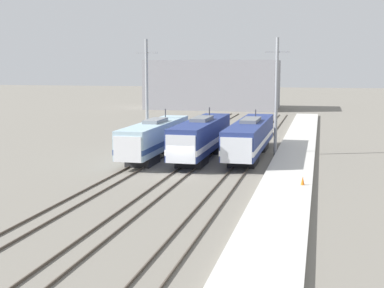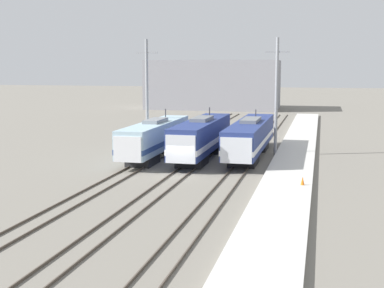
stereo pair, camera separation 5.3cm
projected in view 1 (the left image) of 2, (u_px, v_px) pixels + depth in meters
ground_plane at (180, 174)px, 46.57m from camera, size 400.00×400.00×0.00m
rail_pair_far_left at (130, 171)px, 47.64m from camera, size 1.51×120.00×0.15m
rail_pair_center at (180, 173)px, 46.56m from camera, size 1.51×120.00×0.15m
rail_pair_far_right at (234, 176)px, 45.47m from camera, size 1.51×120.00×0.15m
locomotive_far_left at (154, 138)px, 54.35m from camera, size 2.84×16.60×4.76m
locomotive_center at (201, 138)px, 54.04m from camera, size 2.94×17.13×4.95m
locomotive_far_right at (250, 137)px, 55.11m from camera, size 3.06×19.35×4.59m
catenary_tower_left at (147, 94)px, 58.94m from camera, size 2.44×0.33×12.28m
catenary_tower_right at (276, 95)px, 55.64m from camera, size 2.44×0.33×12.28m
platform at (288, 177)px, 44.39m from camera, size 4.00×120.00×0.36m
traffic_cone at (303, 181)px, 40.70m from camera, size 0.29×0.29×0.66m
depot_building at (213, 84)px, 119.03m from camera, size 28.41×14.86×10.67m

